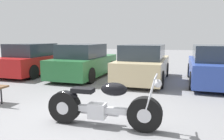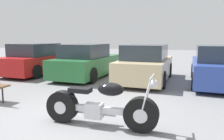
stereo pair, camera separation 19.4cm
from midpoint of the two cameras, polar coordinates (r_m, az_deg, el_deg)
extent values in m
plane|color=slate|center=(4.90, -9.26, -12.49)|extent=(60.00, 60.00, 0.00)
cylinder|color=black|center=(4.18, 7.21, -11.40)|extent=(0.66, 0.22, 0.65)
cylinder|color=silver|center=(4.18, 7.21, -11.40)|extent=(0.27, 0.23, 0.26)
cylinder|color=black|center=(4.69, -13.40, -9.34)|extent=(0.66, 0.22, 0.65)
cylinder|color=silver|center=(4.69, -13.40, -9.34)|extent=(0.27, 0.23, 0.26)
cube|color=silver|center=(4.36, -3.73, -10.27)|extent=(1.26, 0.16, 0.12)
cube|color=silver|center=(4.41, -5.15, -10.53)|extent=(0.35, 0.25, 0.30)
ellipsoid|color=black|center=(4.18, -0.81, -5.06)|extent=(0.53, 0.32, 0.26)
cube|color=black|center=(4.41, -8.85, -5.24)|extent=(0.45, 0.26, 0.09)
ellipsoid|color=black|center=(4.60, -12.95, -6.50)|extent=(0.49, 0.22, 0.20)
cylinder|color=silver|center=(3.97, 8.41, -7.02)|extent=(0.22, 0.04, 0.73)
cylinder|color=silver|center=(4.15, 8.73, -6.38)|extent=(0.22, 0.04, 0.73)
cylinder|color=silver|center=(3.97, 9.97, -1.75)|extent=(0.06, 0.62, 0.03)
sphere|color=silver|center=(3.99, 10.50, -3.47)|extent=(0.15, 0.15, 0.15)
cylinder|color=silver|center=(4.64, -7.20, -10.85)|extent=(1.26, 0.13, 0.08)
cube|color=red|center=(11.33, -19.87, 1.67)|extent=(1.74, 4.07, 0.77)
cube|color=#28333D|center=(11.09, -20.81, 4.97)|extent=(1.53, 2.12, 0.58)
cylinder|color=black|center=(12.84, -19.27, 1.47)|extent=(0.20, 0.62, 0.62)
cylinder|color=black|center=(11.94, -13.03, 1.24)|extent=(0.20, 0.62, 0.62)
cylinder|color=black|center=(10.95, -27.21, -0.09)|extent=(0.20, 0.62, 0.62)
cylinder|color=black|center=(9.87, -20.52, -0.51)|extent=(0.20, 0.62, 0.62)
cube|color=#286B38|center=(9.89, -7.70, 1.19)|extent=(1.74, 4.07, 0.77)
cube|color=#28333D|center=(9.61, -8.40, 4.99)|extent=(1.53, 2.12, 0.58)
cylinder|color=black|center=(11.39, -8.64, 1.03)|extent=(0.20, 0.62, 0.62)
cylinder|color=black|center=(10.77, -0.89, 0.71)|extent=(0.20, 0.62, 0.62)
cylinder|color=black|center=(9.23, -15.61, -0.88)|extent=(0.20, 0.62, 0.62)
cylinder|color=black|center=(8.45, -6.37, -1.44)|extent=(0.20, 0.62, 0.62)
cube|color=#C6B284|center=(9.06, 7.68, 0.55)|extent=(1.74, 4.07, 0.77)
cube|color=#28333D|center=(8.76, 7.48, 4.70)|extent=(1.53, 2.12, 0.58)
cylinder|color=black|center=(10.48, 4.51, 0.47)|extent=(0.20, 0.62, 0.62)
cylinder|color=black|center=(10.23, 13.39, 0.08)|extent=(0.20, 0.62, 0.62)
cylinder|color=black|center=(8.07, 0.38, -1.85)|extent=(0.20, 0.62, 0.62)
cylinder|color=black|center=(7.75, 11.91, -2.45)|extent=(0.20, 0.62, 0.62)
cube|color=#2D479E|center=(9.12, 24.55, -0.08)|extent=(1.74, 4.07, 0.77)
cube|color=#28333D|center=(8.81, 25.00, 4.02)|extent=(1.53, 2.12, 0.58)
cylinder|color=black|center=(10.34, 19.22, -0.07)|extent=(0.20, 0.62, 0.62)
cylinder|color=black|center=(7.85, 19.63, -2.63)|extent=(0.20, 0.62, 0.62)
cylinder|color=black|center=(6.56, -27.70, -5.95)|extent=(0.04, 0.04, 0.45)
camera|label=1|loc=(0.10, -90.91, -0.13)|focal=35.00mm
camera|label=2|loc=(0.10, 89.09, 0.13)|focal=35.00mm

